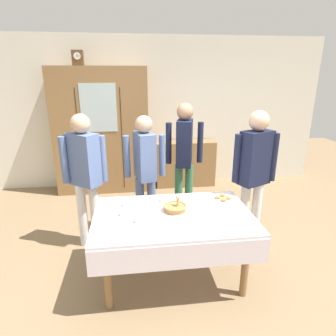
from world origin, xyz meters
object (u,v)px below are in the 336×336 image
object	(u,v)px
dining_table	(173,225)
book_stack	(186,140)
tea_cup_mid_right	(124,213)
spoon_near_right	(203,210)
spoon_center	(133,235)
tea_cup_far_left	(139,220)
mantel_clock	(78,58)
bookshelf_low	(185,163)
person_beside_shelf	(184,151)
tea_cup_near_left	(164,200)
wall_cabinet	(102,132)
pastry_plate	(223,199)
tea_cup_back_edge	(127,204)
spoon_far_left	(161,217)
person_near_right_end	(145,165)
person_behind_table_right	(85,169)
bread_basket	(175,207)
person_behind_table_left	(254,168)

from	to	relation	value
dining_table	book_stack	size ratio (longest dim) A/B	7.01
tea_cup_mid_right	spoon_near_right	bearing A→B (deg)	1.39
tea_cup_mid_right	spoon_center	xyz separation A→B (m)	(0.08, -0.36, -0.02)
dining_table	spoon_near_right	distance (m)	0.34
dining_table	tea_cup_far_left	world-z (taller)	tea_cup_far_left
mantel_clock	spoon_center	size ratio (longest dim) A/B	2.02
bookshelf_low	person_beside_shelf	world-z (taller)	person_beside_shelf
tea_cup_near_left	spoon_near_right	xyz separation A→B (m)	(0.37, -0.26, -0.02)
wall_cabinet	pastry_plate	world-z (taller)	wall_cabinet
wall_cabinet	tea_cup_back_edge	bearing A→B (deg)	-79.24
wall_cabinet	spoon_center	distance (m)	2.96
tea_cup_back_edge	spoon_center	bearing A→B (deg)	-84.18
dining_table	spoon_center	distance (m)	0.51
book_stack	spoon_far_left	distance (m)	2.76
wall_cabinet	book_stack	xyz separation A→B (m)	(1.51, 0.05, -0.20)
spoon_far_left	tea_cup_near_left	bearing A→B (deg)	79.81
wall_cabinet	spoon_center	size ratio (longest dim) A/B	18.26
pastry_plate	tea_cup_near_left	bearing A→B (deg)	177.31
wall_cabinet	person_near_right_end	size ratio (longest dim) A/B	1.37
mantel_clock	person_behind_table_right	world-z (taller)	mantel_clock
mantel_clock	book_stack	world-z (taller)	mantel_clock
dining_table	tea_cup_far_left	bearing A→B (deg)	-165.07
dining_table	wall_cabinet	distance (m)	2.78
pastry_plate	tea_cup_back_edge	bearing A→B (deg)	-177.86
book_stack	tea_cup_back_edge	distance (m)	2.61
spoon_far_left	spoon_center	distance (m)	0.40
person_near_right_end	tea_cup_near_left	bearing A→B (deg)	-75.16
tea_cup_back_edge	person_behind_table_right	size ratio (longest dim) A/B	0.08
bread_basket	pastry_plate	size ratio (longest dim) A/B	0.86
bookshelf_low	tea_cup_mid_right	xyz separation A→B (m)	(-1.09, -2.58, 0.34)
tea_cup_back_edge	person_behind_table_right	bearing A→B (deg)	133.30
spoon_far_left	person_beside_shelf	distance (m)	1.42
tea_cup_back_edge	book_stack	bearing A→B (deg)	65.82
tea_cup_near_left	tea_cup_back_edge	bearing A→B (deg)	-169.99
spoon_center	person_beside_shelf	distance (m)	1.79
person_beside_shelf	spoon_near_right	bearing A→B (deg)	-91.18
mantel_clock	book_stack	distance (m)	2.28
bookshelf_low	book_stack	xyz separation A→B (m)	(-0.00, 0.00, 0.46)
person_behind_table_right	tea_cup_mid_right	bearing A→B (deg)	-57.33
mantel_clock	spoon_center	distance (m)	3.38
bread_basket	person_beside_shelf	distance (m)	1.25
mantel_clock	bread_basket	xyz separation A→B (m)	(1.22, -2.48, -1.52)
tea_cup_mid_right	person_behind_table_left	world-z (taller)	person_behind_table_left
book_stack	tea_cup_far_left	xyz separation A→B (m)	(-0.95, -2.73, -0.13)
book_stack	tea_cup_far_left	size ratio (longest dim) A/B	1.71
spoon_far_left	spoon_near_right	world-z (taller)	same
person_behind_table_left	person_near_right_end	world-z (taller)	person_behind_table_left
book_stack	spoon_near_right	bearing A→B (deg)	-96.62
pastry_plate	spoon_far_left	distance (m)	0.78
tea_cup_far_left	tea_cup_mid_right	bearing A→B (deg)	134.19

